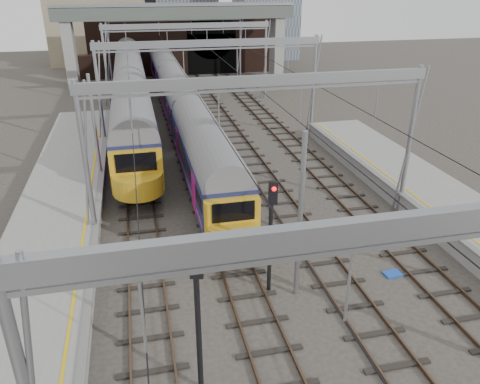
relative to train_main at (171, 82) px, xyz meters
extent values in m
plane|color=#38332D|center=(2.00, -34.84, -2.36)|extent=(160.00, 160.00, 0.00)
cube|color=gray|center=(-8.20, -32.34, -1.81)|extent=(4.20, 55.00, 1.10)
cube|color=slate|center=(-6.15, -32.34, -1.31)|extent=(0.35, 55.00, 0.12)
cube|color=gold|center=(-6.65, -32.34, -1.24)|extent=(0.12, 55.00, 0.01)
cube|color=#4C3828|center=(-4.72, -19.84, -2.27)|extent=(0.08, 80.00, 0.16)
cube|color=#4C3828|center=(-3.28, -19.84, -2.27)|extent=(0.08, 80.00, 0.16)
cube|color=black|center=(-4.00, -19.84, -2.34)|extent=(2.40, 80.00, 0.14)
cube|color=#4C3828|center=(-0.72, -19.84, -2.27)|extent=(0.08, 80.00, 0.16)
cube|color=#4C3828|center=(0.72, -19.84, -2.27)|extent=(0.08, 80.00, 0.16)
cube|color=black|center=(0.00, -19.84, -2.34)|extent=(2.40, 80.00, 0.14)
cube|color=#4C3828|center=(3.28, -19.84, -2.27)|extent=(0.08, 80.00, 0.16)
cube|color=#4C3828|center=(4.72, -19.84, -2.27)|extent=(0.08, 80.00, 0.16)
cube|color=black|center=(4.00, -19.84, -2.34)|extent=(2.40, 80.00, 0.14)
cube|color=#4C3828|center=(7.28, -19.84, -2.27)|extent=(0.08, 80.00, 0.16)
cube|color=#4C3828|center=(8.72, -19.84, -2.27)|extent=(0.08, 80.00, 0.16)
cube|color=black|center=(8.00, -19.84, -2.34)|extent=(2.40, 80.00, 0.14)
cube|color=gray|center=(2.00, -40.84, 5.24)|extent=(16.80, 0.28, 0.50)
cylinder|color=gray|center=(-6.20, -26.84, 1.64)|extent=(0.24, 0.24, 8.00)
cylinder|color=gray|center=(10.20, -26.84, 1.64)|extent=(0.24, 0.24, 8.00)
cube|color=gray|center=(2.00, -26.84, 5.24)|extent=(16.80, 0.28, 0.50)
cylinder|color=gray|center=(-6.20, -12.84, 1.64)|extent=(0.24, 0.24, 8.00)
cylinder|color=gray|center=(10.20, -12.84, 1.64)|extent=(0.24, 0.24, 8.00)
cube|color=gray|center=(2.00, -12.84, 5.24)|extent=(16.80, 0.28, 0.50)
cylinder|color=gray|center=(-6.20, 1.16, 1.64)|extent=(0.24, 0.24, 8.00)
cylinder|color=gray|center=(10.20, 1.16, 1.64)|extent=(0.24, 0.24, 8.00)
cube|color=gray|center=(2.00, 1.16, 5.24)|extent=(16.80, 0.28, 0.50)
cylinder|color=gray|center=(-6.20, 13.16, 1.64)|extent=(0.24, 0.24, 8.00)
cylinder|color=gray|center=(10.20, 13.16, 1.64)|extent=(0.24, 0.24, 8.00)
cube|color=gray|center=(2.00, 13.16, 5.24)|extent=(16.80, 0.28, 0.50)
cube|color=black|center=(-4.00, -19.84, 3.14)|extent=(0.03, 80.00, 0.03)
cube|color=black|center=(0.00, -19.84, 3.14)|extent=(0.03, 80.00, 0.03)
cube|color=black|center=(4.00, -19.84, 3.14)|extent=(0.03, 80.00, 0.03)
cube|color=black|center=(8.00, -19.84, 3.14)|extent=(0.03, 80.00, 0.03)
cube|color=#311C15|center=(4.00, 17.16, 2.14)|extent=(26.00, 2.00, 9.00)
cube|color=black|center=(7.00, 16.14, 0.24)|extent=(6.50, 0.10, 5.20)
cylinder|color=black|center=(7.00, 16.14, 2.84)|extent=(6.50, 0.10, 6.50)
cube|color=#311C15|center=(-8.00, 16.16, -0.86)|extent=(6.00, 1.50, 3.00)
cube|color=gray|center=(-10.50, 11.16, 1.74)|extent=(1.20, 2.50, 8.20)
cube|color=gray|center=(14.50, 11.16, 1.74)|extent=(1.20, 2.50, 8.20)
cube|color=#4E584F|center=(2.00, 11.16, 5.84)|extent=(28.00, 3.00, 1.40)
cube|color=gray|center=(2.00, 11.16, 6.74)|extent=(28.00, 3.00, 0.30)
cube|color=black|center=(0.00, 0.08, -2.01)|extent=(2.00, 59.43, 0.70)
cube|color=#15244B|center=(0.00, 0.08, -0.22)|extent=(2.55, 59.43, 2.27)
cylinder|color=slate|center=(0.00, 0.08, 0.92)|extent=(2.50, 58.93, 2.50)
cube|color=black|center=(0.00, 0.08, 0.14)|extent=(2.57, 58.23, 0.68)
cube|color=#BE3B87|center=(0.00, 0.08, -0.86)|extent=(2.57, 58.43, 0.11)
cube|color=gold|center=(0.00, -29.78, -0.32)|extent=(2.50, 0.60, 2.07)
cube|color=black|center=(0.00, -29.95, 0.23)|extent=(1.91, 0.08, 0.91)
cube|color=black|center=(-4.00, 2.34, -2.01)|extent=(2.30, 51.01, 0.70)
cube|color=#15244B|center=(-4.00, 2.34, -0.05)|extent=(2.93, 51.01, 2.61)
cylinder|color=slate|center=(-4.00, 2.34, 1.26)|extent=(2.87, 50.51, 2.87)
cube|color=black|center=(-4.00, 2.34, 0.37)|extent=(2.95, 49.81, 0.78)
cube|color=#BE3B87|center=(-4.00, 2.34, -0.78)|extent=(2.95, 50.01, 0.13)
cube|color=gold|center=(-4.00, -23.32, -0.15)|extent=(2.87, 0.60, 2.41)
cube|color=black|center=(-4.00, -23.49, 0.47)|extent=(2.20, 0.08, 1.05)
cylinder|color=black|center=(-2.55, -36.81, 0.22)|extent=(0.17, 0.17, 5.15)
cube|color=black|center=(-2.55, -36.99, 2.47)|extent=(0.41, 0.26, 0.97)
sphere|color=red|center=(-2.55, -37.11, 2.69)|extent=(0.19, 0.19, 0.19)
cylinder|color=black|center=(0.99, -32.31, 0.07)|extent=(0.16, 0.16, 4.86)
cube|color=black|center=(0.99, -32.49, 2.20)|extent=(0.39, 0.26, 0.91)
sphere|color=red|center=(0.99, -32.61, 2.40)|extent=(0.18, 0.18, 0.18)
cube|color=#1849B6|center=(3.34, -29.12, -2.31)|extent=(0.95, 0.80, 0.10)
cube|color=#1849B6|center=(0.73, -23.93, -2.31)|extent=(0.87, 0.65, 0.10)
cube|color=#1849B6|center=(6.60, -32.51, -2.31)|extent=(0.79, 0.58, 0.09)
camera|label=1|loc=(-3.79, -47.77, 9.53)|focal=35.00mm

